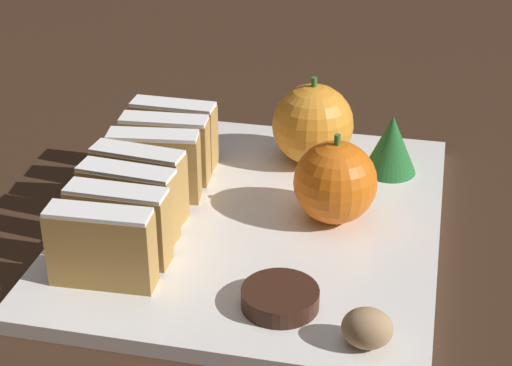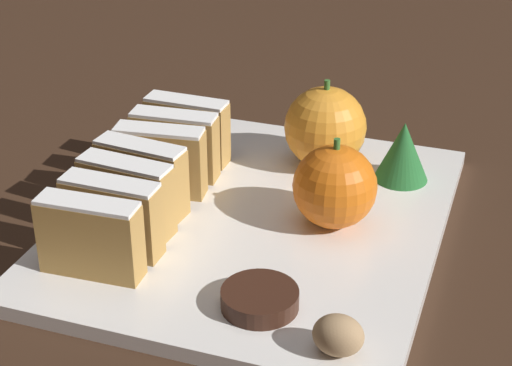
# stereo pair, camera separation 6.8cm
# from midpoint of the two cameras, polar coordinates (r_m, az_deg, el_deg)

# --- Properties ---
(ground_plane) EXTENTS (6.00, 6.00, 0.00)m
(ground_plane) POSITION_cam_midpoint_polar(r_m,az_deg,el_deg) (0.70, -2.78, -3.11)
(ground_plane) COLOR #382316
(serving_platter) EXTENTS (0.29, 0.34, 0.01)m
(serving_platter) POSITION_cam_midpoint_polar(r_m,az_deg,el_deg) (0.69, -2.79, -2.69)
(serving_platter) COLOR white
(serving_platter) RESTS_ON ground_plane
(stollen_slice_front) EXTENTS (0.08, 0.03, 0.06)m
(stollen_slice_front) POSITION_cam_midpoint_polar(r_m,az_deg,el_deg) (0.61, -13.43, -4.29)
(stollen_slice_front) COLOR #B28442
(stollen_slice_front) RESTS_ON serving_platter
(stollen_slice_second) EXTENTS (0.08, 0.02, 0.06)m
(stollen_slice_second) POSITION_cam_midpoint_polar(r_m,az_deg,el_deg) (0.64, -12.19, -2.81)
(stollen_slice_second) COLOR #B28442
(stollen_slice_second) RESTS_ON serving_platter
(stollen_slice_third) EXTENTS (0.08, 0.03, 0.06)m
(stollen_slice_third) POSITION_cam_midpoint_polar(r_m,az_deg,el_deg) (0.66, -11.41, -1.39)
(stollen_slice_third) COLOR #B28442
(stollen_slice_third) RESTS_ON serving_platter
(stollen_slice_fourth) EXTENTS (0.08, 0.03, 0.06)m
(stollen_slice_fourth) POSITION_cam_midpoint_polar(r_m,az_deg,el_deg) (0.69, -10.59, -0.09)
(stollen_slice_fourth) COLOR #B28442
(stollen_slice_fourth) RESTS_ON serving_platter
(stollen_slice_fifth) EXTENTS (0.08, 0.03, 0.06)m
(stollen_slice_fifth) POSITION_cam_midpoint_polar(r_m,az_deg,el_deg) (0.71, -9.50, 1.08)
(stollen_slice_fifth) COLOR #B28442
(stollen_slice_fifth) RESTS_ON serving_platter
(stollen_slice_sixth) EXTENTS (0.08, 0.03, 0.06)m
(stollen_slice_sixth) POSITION_cam_midpoint_polar(r_m,az_deg,el_deg) (0.74, -8.69, 2.19)
(stollen_slice_sixth) COLOR #B28442
(stollen_slice_sixth) RESTS_ON serving_platter
(stollen_slice_back) EXTENTS (0.08, 0.02, 0.06)m
(stollen_slice_back) POSITION_cam_midpoint_polar(r_m,az_deg,el_deg) (0.77, -8.00, 3.23)
(stollen_slice_back) COLOR #B28442
(stollen_slice_back) RESTS_ON serving_platter
(orange_near) EXTENTS (0.07, 0.07, 0.07)m
(orange_near) POSITION_cam_midpoint_polar(r_m,az_deg,el_deg) (0.67, 2.44, -0.03)
(orange_near) COLOR orange
(orange_near) RESTS_ON serving_platter
(orange_far) EXTENTS (0.07, 0.07, 0.08)m
(orange_far) POSITION_cam_midpoint_polar(r_m,az_deg,el_deg) (0.76, 1.26, 3.88)
(orange_far) COLOR orange
(orange_far) RESTS_ON serving_platter
(walnut) EXTENTS (0.03, 0.03, 0.03)m
(walnut) POSITION_cam_midpoint_polar(r_m,az_deg,el_deg) (0.55, 3.90, -9.76)
(walnut) COLOR tan
(walnut) RESTS_ON serving_platter
(chocolate_cookie) EXTENTS (0.05, 0.05, 0.01)m
(chocolate_cookie) POSITION_cam_midpoint_polar(r_m,az_deg,el_deg) (0.59, -1.71, -7.78)
(chocolate_cookie) COLOR #381E14
(chocolate_cookie) RESTS_ON serving_platter
(evergreen_sprig) EXTENTS (0.05, 0.05, 0.05)m
(evergreen_sprig) POSITION_cam_midpoint_polar(r_m,az_deg,el_deg) (0.75, 6.48, 2.53)
(evergreen_sprig) COLOR #23662D
(evergreen_sprig) RESTS_ON serving_platter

